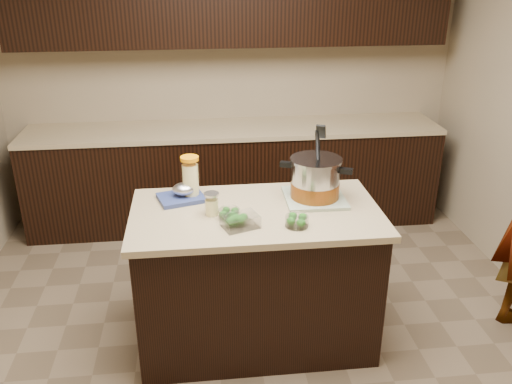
{
  "coord_description": "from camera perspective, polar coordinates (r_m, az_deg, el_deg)",
  "views": [
    {
      "loc": [
        -0.32,
        -2.83,
        2.26
      ],
      "look_at": [
        0.0,
        0.0,
        1.02
      ],
      "focal_mm": 38.0,
      "sensor_mm": 36.0,
      "label": 1
    }
  ],
  "objects": [
    {
      "name": "broccoli_tub_right",
      "position": [
        2.98,
        4.32,
        -3.12
      ],
      "size": [
        0.14,
        0.14,
        0.06
      ],
      "rotation": [
        0.0,
        0.0,
        0.13
      ],
      "color": "silver",
      "rests_on": "island"
    },
    {
      "name": "stock_pot",
      "position": [
        3.28,
        6.26,
        1.2
      ],
      "size": [
        0.41,
        0.41,
        0.44
      ],
      "rotation": [
        0.0,
        0.0,
        -0.42
      ],
      "color": "#B7B7BC",
      "rests_on": "dish_towel"
    },
    {
      "name": "room_shell",
      "position": [
        2.9,
        0.0,
        12.68
      ],
      "size": [
        4.04,
        4.04,
        2.72
      ],
      "color": "tan",
      "rests_on": "ground"
    },
    {
      "name": "blue_tray",
      "position": [
        3.32,
        -7.77,
        -0.26
      ],
      "size": [
        0.32,
        0.28,
        0.1
      ],
      "rotation": [
        0.0,
        0.0,
        0.29
      ],
      "color": "navy",
      "rests_on": "island"
    },
    {
      "name": "back_cabinets",
      "position": [
        4.77,
        -2.4,
        7.46
      ],
      "size": [
        3.6,
        0.63,
        2.33
      ],
      "color": "black",
      "rests_on": "ground"
    },
    {
      "name": "island",
      "position": [
        3.38,
        0.0,
        -8.86
      ],
      "size": [
        1.46,
        0.81,
        0.9
      ],
      "color": "black",
      "rests_on": "ground"
    },
    {
      "name": "broccoli_tub_left",
      "position": [
        3.06,
        -2.83,
        -2.37
      ],
      "size": [
        0.14,
        0.14,
        0.06
      ],
      "rotation": [
        0.0,
        0.0,
        0.12
      ],
      "color": "silver",
      "rests_on": "island"
    },
    {
      "name": "dish_towel",
      "position": [
        3.32,
        6.17,
        -0.61
      ],
      "size": [
        0.37,
        0.37,
        0.02
      ],
      "primitive_type": "cube",
      "rotation": [
        0.0,
        0.0,
        -0.02
      ],
      "color": "#5A7851",
      "rests_on": "island"
    },
    {
      "name": "lemonade_pitcher",
      "position": [
        3.3,
        -6.91,
        1.33
      ],
      "size": [
        0.14,
        0.14,
        0.27
      ],
      "rotation": [
        0.0,
        0.0,
        0.33
      ],
      "color": "#F6E996",
      "rests_on": "island"
    },
    {
      "name": "ground_plane",
      "position": [
        3.64,
        0.0,
        -14.88
      ],
      "size": [
        4.0,
        4.0,
        0.0
      ],
      "primitive_type": "plane",
      "color": "brown",
      "rests_on": "ground"
    },
    {
      "name": "mason_jar",
      "position": [
        3.1,
        -4.68,
        -1.31
      ],
      "size": [
        0.1,
        0.1,
        0.14
      ],
      "rotation": [
        0.0,
        0.0,
        -0.16
      ],
      "color": "#F6E996",
      "rests_on": "island"
    },
    {
      "name": "broccoli_tub_rect",
      "position": [
        2.96,
        -1.67,
        -3.14
      ],
      "size": [
        0.23,
        0.19,
        0.07
      ],
      "rotation": [
        0.0,
        0.0,
        0.34
      ],
      "color": "silver",
      "rests_on": "island"
    }
  ]
}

